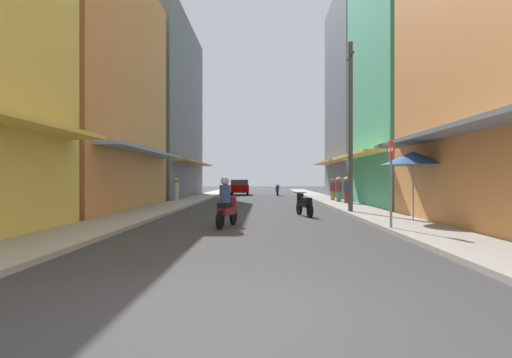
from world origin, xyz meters
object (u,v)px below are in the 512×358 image
parked_car (240,187)px  utility_pole (350,126)px  pedestrian_midway (347,189)px  pedestrian_foreground (333,190)px  motorbike_blue (277,190)px  motorbike_black (304,204)px  vendor_umbrella (413,158)px  motorbike_maroon (227,205)px  pedestrian_crossing (339,188)px  street_sign_no_entry (391,172)px  motorbike_orange (227,189)px  pedestrian_far (176,188)px

parked_car → utility_pole: (6.03, -20.75, 3.05)m
pedestrian_midway → pedestrian_foreground: pedestrian_midway is taller
motorbike_blue → parked_car: (-3.55, 1.41, 0.24)m
parked_car → motorbike_black: bearing=-79.8°
vendor_umbrella → pedestrian_midway: bearing=91.2°
motorbike_maroon → motorbike_blue: 24.22m
pedestrian_midway → pedestrian_foreground: 3.21m
pedestrian_foreground → utility_pole: 9.65m
motorbike_blue → parked_car: parked_car is taller
pedestrian_crossing → pedestrian_midway: size_ratio=0.99×
motorbike_maroon → street_sign_no_entry: 5.02m
utility_pole → motorbike_maroon: bearing=-135.9°
street_sign_no_entry → vendor_umbrella: bearing=55.4°
pedestrian_crossing → street_sign_no_entry: street_sign_no_entry is taller
motorbike_orange → utility_pole: (6.76, -15.45, 3.08)m
street_sign_no_entry → utility_pole: bearing=89.0°
pedestrian_far → pedestrian_foreground: bearing=5.8°
pedestrian_foreground → pedestrian_far: bearing=-174.2°
motorbike_maroon → parked_car: motorbike_maroon is taller
utility_pole → street_sign_no_entry: size_ratio=2.80×
vendor_umbrella → utility_pole: (-1.27, 3.82, 1.58)m
pedestrian_foreground → street_sign_no_entry: street_sign_no_entry is taller
parked_car → pedestrian_midway: bearing=-64.4°
pedestrian_crossing → pedestrian_far: pedestrian_crossing is taller
motorbike_maroon → motorbike_blue: (2.43, 24.09, -0.20)m
parked_car → pedestrian_crossing: (6.91, -13.33, 0.20)m
pedestrian_far → vendor_umbrella: vendor_umbrella is taller
motorbike_blue → utility_pole: (2.48, -19.34, 3.28)m
pedestrian_crossing → pedestrian_foreground: size_ratio=1.09×
motorbike_maroon → street_sign_no_entry: street_sign_no_entry is taller
parked_car → pedestrian_far: bearing=-104.7°
pedestrian_far → vendor_umbrella: (10.60, -11.93, 1.29)m
motorbike_orange → pedestrian_foreground: size_ratio=1.15×
motorbike_black → motorbike_blue: bearing=91.1°
vendor_umbrella → utility_pole: size_ratio=0.33×
pedestrian_crossing → pedestrian_midway: bearing=-83.1°
utility_pole → motorbike_black: bearing=-154.6°
parked_car → pedestrian_midway: (7.09, -14.81, 0.21)m
motorbike_blue → parked_car: bearing=158.3°
vendor_umbrella → utility_pole: 4.33m
vendor_umbrella → motorbike_maroon: bearing=-171.4°
motorbike_orange → pedestrian_crossing: pedestrian_crossing is taller
motorbike_orange → vendor_umbrella: (8.03, -19.27, 1.50)m
motorbike_blue → pedestrian_far: bearing=-121.4°
motorbike_blue → pedestrian_far: pedestrian_far is taller
pedestrian_midway → street_sign_no_entry: street_sign_no_entry is taller
vendor_umbrella → street_sign_no_entry: size_ratio=0.92×
pedestrian_midway → pedestrian_far: (-10.40, 2.17, -0.04)m
motorbike_maroon → pedestrian_crossing: 13.49m
motorbike_blue → pedestrian_midway: bearing=-75.2°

